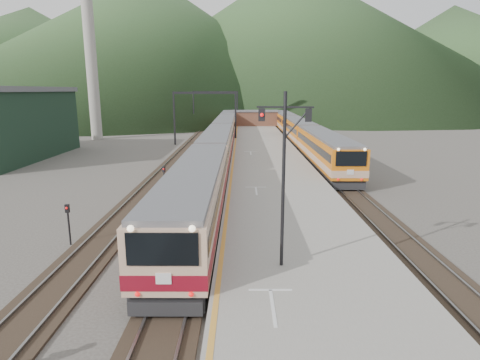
{
  "coord_description": "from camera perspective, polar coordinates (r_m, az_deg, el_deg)",
  "views": [
    {
      "loc": [
        2.74,
        -6.29,
        8.18
      ],
      "look_at": [
        2.62,
        21.23,
        2.0
      ],
      "focal_mm": 30.0,
      "sensor_mm": 36.0,
      "label": 1
    }
  ],
  "objects": [
    {
      "name": "track_main",
      "position": [
        47.08,
        -3.1,
        2.72
      ],
      "size": [
        2.6,
        200.0,
        0.23
      ],
      "color": "black",
      "rests_on": "ground"
    },
    {
      "name": "track_far",
      "position": [
        47.63,
        -9.12,
        2.69
      ],
      "size": [
        2.6,
        200.0,
        0.23
      ],
      "color": "black",
      "rests_on": "ground"
    },
    {
      "name": "track_second",
      "position": [
        47.81,
        10.81,
        2.66
      ],
      "size": [
        2.6,
        200.0,
        0.23
      ],
      "color": "black",
      "rests_on": "ground"
    },
    {
      "name": "platform",
      "position": [
        45.05,
        3.89,
        2.81
      ],
      "size": [
        8.0,
        100.0,
        1.0
      ],
      "primitive_type": "cube",
      "color": "gray",
      "rests_on": "ground"
    },
    {
      "name": "gantry_near",
      "position": [
        61.6,
        -5.04,
        10.2
      ],
      "size": [
        9.55,
        0.25,
        8.0
      ],
      "color": "black",
      "rests_on": "ground"
    },
    {
      "name": "gantry_far",
      "position": [
        86.51,
        -3.52,
        10.92
      ],
      "size": [
        9.55,
        0.25,
        8.0
      ],
      "color": "black",
      "rests_on": "ground"
    },
    {
      "name": "smokestack",
      "position": [
        72.96,
        -20.54,
        17.26
      ],
      "size": [
        1.8,
        1.8,
        30.0
      ],
      "primitive_type": "cylinder",
      "color": "#9E998E",
      "rests_on": "ground"
    },
    {
      "name": "station_shed",
      "position": [
        84.53,
        2.21,
        8.84
      ],
      "size": [
        9.4,
        4.4,
        3.1
      ],
      "color": "brown",
      "rests_on": "platform"
    },
    {
      "name": "hill_a",
      "position": [
        202.07,
        -12.63,
        18.57
      ],
      "size": [
        180.0,
        180.0,
        60.0
      ],
      "primitive_type": "cone",
      "color": "#2D4A24",
      "rests_on": "ground"
    },
    {
      "name": "hill_b",
      "position": [
        239.66,
        7.19,
        19.59
      ],
      "size": [
        220.0,
        220.0,
        75.0
      ],
      "primitive_type": "cone",
      "color": "#2D4A24",
      "rests_on": "ground"
    },
    {
      "name": "hill_c",
      "position": [
        242.01,
        27.61,
        15.26
      ],
      "size": [
        160.0,
        160.0,
        50.0
      ],
      "primitive_type": "cone",
      "color": "#2D4A24",
      "rests_on": "ground"
    },
    {
      "name": "hill_d",
      "position": [
        275.86,
        -27.22,
        15.33
      ],
      "size": [
        200.0,
        200.0,
        55.0
      ],
      "primitive_type": "cone",
      "color": "#2D4A24",
      "rests_on": "ground"
    },
    {
      "name": "main_train",
      "position": [
        55.43,
        -2.6,
        6.35
      ],
      "size": [
        3.07,
        84.17,
        3.75
      ],
      "color": "tan",
      "rests_on": "track_main"
    },
    {
      "name": "second_train",
      "position": [
        63.56,
        8.23,
        7.02
      ],
      "size": [
        3.02,
        61.99,
        3.69
      ],
      "color": "orange",
      "rests_on": "track_second"
    },
    {
      "name": "signal_mast",
      "position": [
        16.01,
        6.24,
        2.4
      ],
      "size": [
        2.19,
        0.47,
        7.14
      ],
      "color": "black",
      "rests_on": "platform"
    },
    {
      "name": "short_signal_b",
      "position": [
        32.45,
        -10.75,
        0.49
      ],
      "size": [
        0.26,
        0.23,
        2.27
      ],
      "color": "black",
      "rests_on": "ground"
    },
    {
      "name": "short_signal_c",
      "position": [
        23.36,
        -23.23,
        -5.11
      ],
      "size": [
        0.24,
        0.18,
        2.27
      ],
      "color": "black",
      "rests_on": "ground"
    }
  ]
}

